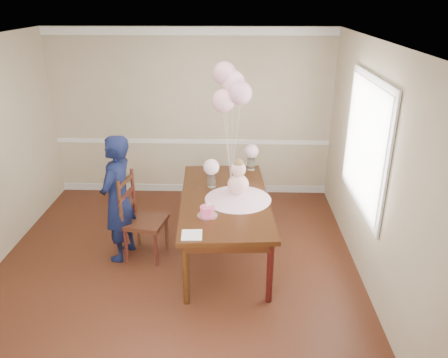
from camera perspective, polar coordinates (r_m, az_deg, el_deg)
floor at (r=5.42m, az=-6.54°, el=-12.62°), size 4.50×5.00×0.00m
ceiling at (r=4.43m, az=-8.17°, el=17.06°), size 4.50×5.00×0.02m
wall_back at (r=7.12m, az=-4.30°, el=8.39°), size 4.50×0.02×2.70m
wall_front at (r=2.68m, az=-15.59°, el=-20.12°), size 4.50×0.02×2.70m
wall_right at (r=4.94m, az=19.46°, el=0.37°), size 0.02×5.00×2.70m
chair_rail_trim at (r=7.23m, az=-4.20°, el=4.92°), size 4.50×0.02×0.07m
crown_molding at (r=6.90m, az=-4.64°, el=18.71°), size 4.50×0.02×0.12m
baseboard_trim at (r=7.54m, az=-4.02°, el=-1.16°), size 4.50×0.02×0.12m
window_frame at (r=5.32m, az=18.01°, el=4.45°), size 0.02×1.66×1.56m
window_blinds at (r=5.31m, az=17.83°, el=4.45°), size 0.01×1.50×1.40m
dining_table_top at (r=5.45m, az=0.09°, el=-2.65°), size 1.21×2.22×0.05m
table_apron at (r=5.48m, az=0.09°, el=-3.42°), size 1.10×2.11×0.11m
table_leg_fl at (r=4.80m, az=-5.03°, el=-12.25°), size 0.08×0.08×0.76m
table_leg_fr at (r=4.83m, az=6.00°, el=-12.03°), size 0.08×0.08×0.76m
table_leg_bl at (r=6.52m, az=-4.20°, el=-2.12°), size 0.08×0.08×0.76m
table_leg_br at (r=6.54m, az=3.76°, el=-2.01°), size 0.08×0.08×0.76m
baby_skirt at (r=5.37m, az=1.84°, el=-2.10°), size 0.87×0.87×0.11m
baby_torso at (r=5.31m, az=1.86°, el=-0.73°), size 0.26×0.26×0.26m
baby_head at (r=5.23m, az=1.89°, el=1.32°), size 0.18×0.18×0.18m
baby_hair at (r=5.21m, az=1.90°, el=1.98°), size 0.13×0.13×0.13m
cake_platter at (r=5.00m, az=-2.20°, el=-4.78°), size 0.25×0.25×0.01m
birthday_cake at (r=4.97m, az=-2.21°, el=-4.19°), size 0.17×0.17×0.11m
cake_flower_a at (r=4.94m, az=-2.22°, el=-3.47°), size 0.03×0.03×0.03m
cake_flower_b at (r=4.96m, az=-1.84°, el=-3.35°), size 0.03×0.03×0.03m
rose_vase_near at (r=5.69m, az=-1.65°, el=-0.24°), size 0.11×0.11×0.17m
roses_near at (r=5.62m, az=-1.67°, el=1.58°), size 0.20×0.20×0.20m
rose_vase_far at (r=6.27m, az=3.55°, el=1.98°), size 0.11×0.11×0.17m
roses_far at (r=6.20m, az=3.60°, el=3.65°), size 0.20×0.20×0.20m
napkin at (r=4.62m, az=-4.23°, el=-7.29°), size 0.23×0.23×0.01m
balloon_weight at (r=5.98m, az=0.93°, el=0.16°), size 0.05×0.05×0.02m
balloon_a at (r=5.64m, az=-0.11°, el=10.18°), size 0.30×0.30×0.30m
balloon_b at (r=5.58m, az=2.16°, el=11.14°), size 0.30×0.30×0.30m
balloon_c at (r=5.71m, az=1.18°, el=12.54°), size 0.30×0.30×0.30m
balloon_d at (r=5.71m, az=0.07°, el=13.64°), size 0.30×0.30×0.30m
balloon_ribbon_a at (r=5.81m, az=0.43°, el=4.27°), size 0.10×0.01×0.90m
balloon_ribbon_b at (r=5.78m, az=1.51°, el=4.70°), size 0.11×0.05×1.01m
balloon_ribbon_c at (r=5.83m, az=1.05°, el=5.45°), size 0.02×0.10×1.12m
balloon_ribbon_d at (r=5.82m, az=0.51°, el=5.98°), size 0.10×0.11×1.22m
dining_chair_seat at (r=5.61m, az=-10.23°, el=-5.52°), size 0.56×0.56×0.05m
chair_leg_fl at (r=5.66m, az=-12.67°, el=-8.50°), size 0.05×0.05×0.47m
chair_leg_fr at (r=5.52m, az=-8.89°, el=-9.07°), size 0.05×0.05×0.47m
chair_leg_bl at (r=5.97m, az=-11.12°, el=-6.59°), size 0.05×0.05×0.47m
chair_leg_br at (r=5.83m, az=-7.52°, el=-7.08°), size 0.05×0.05×0.47m
chair_back_post_l at (r=5.40m, az=-13.42°, el=-3.23°), size 0.05×0.05×0.62m
chair_back_post_r at (r=5.72m, az=-11.76°, el=-1.53°), size 0.05×0.05×0.62m
chair_slat_low at (r=5.61m, az=-12.45°, el=-3.57°), size 0.11×0.44×0.05m
chair_slat_mid at (r=5.54m, az=-12.60°, el=-1.95°), size 0.11×0.44×0.05m
chair_slat_top at (r=5.47m, az=-12.76°, el=-0.28°), size 0.11×0.44×0.05m
woman at (r=5.54m, az=-13.69°, el=-2.54°), size 0.52×0.67×1.63m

